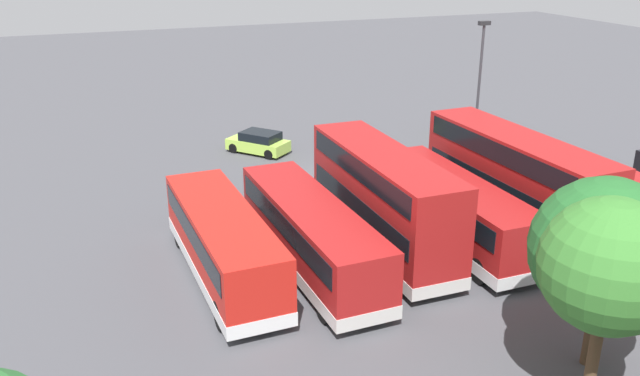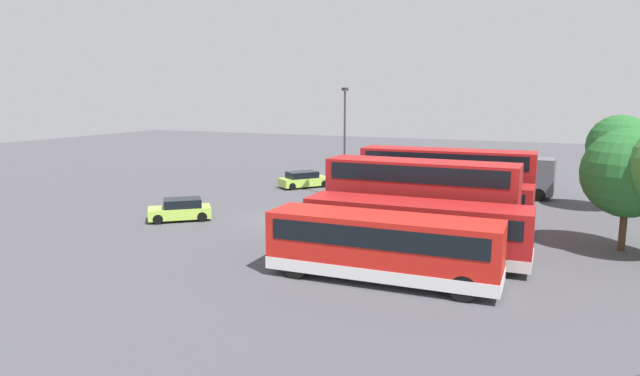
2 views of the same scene
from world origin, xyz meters
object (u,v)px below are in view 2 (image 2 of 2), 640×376
at_px(bus_single_deck_fifth, 415,228).
at_px(box_truck_blue, 506,175).
at_px(bus_double_decker_second, 446,181).
at_px(bus_single_deck_sixth, 382,246).
at_px(bus_single_deck_near_end, 457,185).
at_px(bus_single_deck_third, 441,203).
at_px(car_hatchback_silver, 304,180).
at_px(lamp_post_tall, 345,135).
at_px(bus_double_decker_fourth, 420,199).
at_px(waste_bin_yellow, 330,204).
at_px(car_small_green, 180,210).

xyz_separation_m(bus_single_deck_fifth, box_truck_blue, (-20.12, 2.39, 0.08)).
xyz_separation_m(bus_double_decker_second, bus_single_deck_sixth, (14.18, 0.08, -0.83)).
height_order(bus_single_deck_near_end, bus_single_deck_third, same).
height_order(bus_single_deck_fifth, car_hatchback_silver, bus_single_deck_fifth).
height_order(bus_single_deck_fifth, lamp_post_tall, lamp_post_tall).
distance_m(bus_double_decker_fourth, car_hatchback_silver, 19.48).
height_order(car_hatchback_silver, waste_bin_yellow, car_hatchback_silver).
bearing_deg(car_hatchback_silver, car_small_green, -6.94).
relative_size(bus_single_deck_sixth, box_truck_blue, 1.36).
relative_size(bus_single_deck_fifth, lamp_post_tall, 1.28).
bearing_deg(bus_double_decker_fourth, car_small_green, -85.69).
distance_m(bus_double_decker_second, lamp_post_tall, 9.77).
xyz_separation_m(bus_single_deck_near_end, bus_single_deck_sixth, (17.95, -0.03, -0.00)).
bearing_deg(bus_double_decker_fourth, bus_single_deck_third, 172.42).
height_order(bus_double_decker_fourth, bus_single_deck_fifth, bus_double_decker_fourth).
height_order(bus_double_decker_fourth, lamp_post_tall, lamp_post_tall).
xyz_separation_m(bus_single_deck_near_end, box_truck_blue, (-5.80, 2.90, 0.09)).
distance_m(bus_double_decker_second, bus_single_deck_fifth, 10.60).
xyz_separation_m(bus_double_decker_second, box_truck_blue, (-9.57, 3.00, -0.74)).
relative_size(bus_single_deck_near_end, car_small_green, 2.53).
bearing_deg(car_small_green, bus_single_deck_sixth, 68.82).
xyz_separation_m(bus_double_decker_second, lamp_post_tall, (-3.65, -8.69, 2.57)).
distance_m(bus_double_decker_second, bus_single_deck_sixth, 14.20).
relative_size(bus_double_decker_second, car_hatchback_silver, 2.53).
bearing_deg(bus_double_decker_second, bus_single_deck_third, 7.00).
relative_size(car_small_green, waste_bin_yellow, 4.41).
height_order(bus_single_deck_sixth, lamp_post_tall, lamp_post_tall).
bearing_deg(bus_single_deck_near_end, waste_bin_yellow, -56.52).
height_order(bus_single_deck_third, box_truck_blue, box_truck_blue).
bearing_deg(bus_single_deck_sixth, bus_double_decker_fourth, -179.22).
height_order(bus_double_decker_second, waste_bin_yellow, bus_double_decker_second).
distance_m(bus_single_deck_near_end, waste_bin_yellow, 9.51).
distance_m(box_truck_blue, lamp_post_tall, 13.52).
distance_m(bus_single_deck_third, car_small_green, 16.68).
distance_m(bus_double_decker_fourth, lamp_post_tall, 13.92).
relative_size(bus_double_decker_fourth, car_hatchback_silver, 2.33).
bearing_deg(box_truck_blue, bus_single_deck_near_end, -26.54).
relative_size(box_truck_blue, lamp_post_tall, 0.88).
relative_size(bus_double_decker_fourth, lamp_post_tall, 1.21).
height_order(bus_single_deck_near_end, bus_single_deck_sixth, same).
xyz_separation_m(lamp_post_tall, waste_bin_yellow, (5.08, 0.92, -4.54)).
distance_m(bus_single_deck_third, lamp_post_tall, 12.09).
relative_size(bus_double_decker_second, bus_single_deck_sixth, 1.10).
bearing_deg(box_truck_blue, bus_double_decker_fourth, -10.37).
xyz_separation_m(bus_double_decker_fourth, waste_bin_yellow, (-5.50, -7.75, -1.97)).
bearing_deg(lamp_post_tall, waste_bin_yellow, 10.26).
xyz_separation_m(box_truck_blue, car_hatchback_silver, (2.82, -16.77, -1.01)).
bearing_deg(bus_double_decker_fourth, lamp_post_tall, -140.68).
bearing_deg(lamp_post_tall, bus_double_decker_fourth, 39.32).
relative_size(bus_single_deck_sixth, waste_bin_yellow, 10.84).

